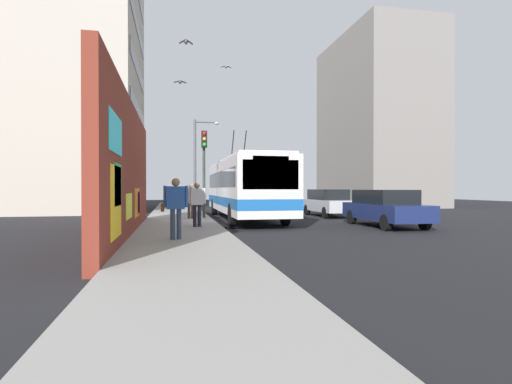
{
  "coord_description": "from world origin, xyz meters",
  "views": [
    {
      "loc": [
        -18.7,
        1.88,
        1.64
      ],
      "look_at": [
        1.19,
        -2.23,
        1.46
      ],
      "focal_mm": 28.2,
      "sensor_mm": 36.0,
      "label": 1
    }
  ],
  "objects_px": {
    "parked_car_navy": "(385,207)",
    "pedestrian_near_wall": "(175,203)",
    "pedestrian_at_curb": "(197,201)",
    "traffic_light": "(204,159)",
    "pedestrian_midblock": "(191,198)",
    "parked_car_silver": "(328,202)",
    "street_lamp": "(198,158)",
    "city_bus": "(244,186)"
  },
  "relations": [
    {
      "from": "parked_car_navy",
      "to": "city_bus",
      "type": "bearing_deg",
      "value": 44.07
    },
    {
      "from": "pedestrian_midblock",
      "to": "street_lamp",
      "type": "distance_m",
      "value": 7.61
    },
    {
      "from": "city_bus",
      "to": "pedestrian_near_wall",
      "type": "height_order",
      "value": "city_bus"
    },
    {
      "from": "pedestrian_at_curb",
      "to": "city_bus",
      "type": "bearing_deg",
      "value": -27.65
    },
    {
      "from": "city_bus",
      "to": "parked_car_navy",
      "type": "bearing_deg",
      "value": -135.93
    },
    {
      "from": "parked_car_silver",
      "to": "pedestrian_near_wall",
      "type": "height_order",
      "value": "pedestrian_near_wall"
    },
    {
      "from": "parked_car_navy",
      "to": "pedestrian_at_curb",
      "type": "xyz_separation_m",
      "value": [
        0.08,
        7.97,
        0.33
      ]
    },
    {
      "from": "street_lamp",
      "to": "parked_car_navy",
      "type": "bearing_deg",
      "value": -147.72
    },
    {
      "from": "parked_car_navy",
      "to": "pedestrian_at_curb",
      "type": "relative_size",
      "value": 2.7
    },
    {
      "from": "pedestrian_at_curb",
      "to": "pedestrian_near_wall",
      "type": "xyz_separation_m",
      "value": [
        -3.81,
        0.84,
        0.05
      ]
    },
    {
      "from": "pedestrian_midblock",
      "to": "street_lamp",
      "type": "height_order",
      "value": "street_lamp"
    },
    {
      "from": "pedestrian_midblock",
      "to": "pedestrian_near_wall",
      "type": "xyz_separation_m",
      "value": [
        -8.08,
        0.78,
        0.06
      ]
    },
    {
      "from": "pedestrian_midblock",
      "to": "pedestrian_at_curb",
      "type": "xyz_separation_m",
      "value": [
        -4.26,
        -0.07,
        0.01
      ]
    },
    {
      "from": "city_bus",
      "to": "parked_car_silver",
      "type": "height_order",
      "value": "city_bus"
    },
    {
      "from": "pedestrian_midblock",
      "to": "traffic_light",
      "type": "bearing_deg",
      "value": -62.58
    },
    {
      "from": "parked_car_navy",
      "to": "pedestrian_at_curb",
      "type": "distance_m",
      "value": 7.98
    },
    {
      "from": "pedestrian_near_wall",
      "to": "traffic_light",
      "type": "relative_size",
      "value": 0.41
    },
    {
      "from": "parked_car_navy",
      "to": "street_lamp",
      "type": "height_order",
      "value": "street_lamp"
    },
    {
      "from": "pedestrian_near_wall",
      "to": "parked_car_navy",
      "type": "bearing_deg",
      "value": -67.03
    },
    {
      "from": "pedestrian_midblock",
      "to": "traffic_light",
      "type": "relative_size",
      "value": 0.39
    },
    {
      "from": "pedestrian_at_curb",
      "to": "traffic_light",
      "type": "xyz_separation_m",
      "value": [
        4.62,
        -0.62,
        1.94
      ]
    },
    {
      "from": "traffic_light",
      "to": "parked_car_navy",
      "type": "bearing_deg",
      "value": -122.6
    },
    {
      "from": "street_lamp",
      "to": "traffic_light",
      "type": "bearing_deg",
      "value": 179.18
    },
    {
      "from": "city_bus",
      "to": "traffic_light",
      "type": "relative_size",
      "value": 2.76
    },
    {
      "from": "traffic_light",
      "to": "street_lamp",
      "type": "xyz_separation_m",
      "value": [
        6.78,
        -0.1,
        0.57
      ]
    },
    {
      "from": "pedestrian_midblock",
      "to": "pedestrian_at_curb",
      "type": "height_order",
      "value": "pedestrian_at_curb"
    },
    {
      "from": "parked_car_silver",
      "to": "pedestrian_near_wall",
      "type": "bearing_deg",
      "value": 139.16
    },
    {
      "from": "pedestrian_at_curb",
      "to": "pedestrian_near_wall",
      "type": "relative_size",
      "value": 0.96
    },
    {
      "from": "parked_car_silver",
      "to": "traffic_light",
      "type": "distance_m",
      "value": 7.89
    },
    {
      "from": "parked_car_silver",
      "to": "street_lamp",
      "type": "bearing_deg",
      "value": 55.32
    },
    {
      "from": "pedestrian_midblock",
      "to": "parked_car_silver",
      "type": "bearing_deg",
      "value": -75.21
    },
    {
      "from": "parked_car_silver",
      "to": "pedestrian_midblock",
      "type": "bearing_deg",
      "value": 104.79
    },
    {
      "from": "pedestrian_midblock",
      "to": "parked_car_navy",
      "type": "bearing_deg",
      "value": -118.37
    },
    {
      "from": "parked_car_navy",
      "to": "traffic_light",
      "type": "relative_size",
      "value": 1.05
    },
    {
      "from": "traffic_light",
      "to": "parked_car_silver",
      "type": "bearing_deg",
      "value": -76.5
    },
    {
      "from": "pedestrian_at_curb",
      "to": "parked_car_silver",
      "type": "bearing_deg",
      "value": -51.3
    },
    {
      "from": "parked_car_navy",
      "to": "pedestrian_near_wall",
      "type": "xyz_separation_m",
      "value": [
        -3.74,
        8.82,
        0.38
      ]
    },
    {
      "from": "city_bus",
      "to": "parked_car_silver",
      "type": "bearing_deg",
      "value": -78.13
    },
    {
      "from": "city_bus",
      "to": "parked_car_silver",
      "type": "distance_m",
      "value": 5.39
    },
    {
      "from": "pedestrian_midblock",
      "to": "city_bus",
      "type": "bearing_deg",
      "value": -70.08
    },
    {
      "from": "pedestrian_at_curb",
      "to": "street_lamp",
      "type": "xyz_separation_m",
      "value": [
        11.41,
        -0.72,
        2.51
      ]
    },
    {
      "from": "parked_car_silver",
      "to": "pedestrian_near_wall",
      "type": "relative_size",
      "value": 2.6
    }
  ]
}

